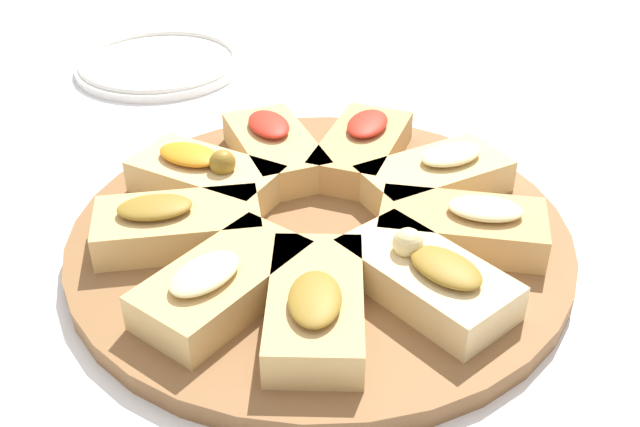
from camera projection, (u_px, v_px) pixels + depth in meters
ground_plane at (320, 245)px, 0.64m from camera, size 3.00×3.00×0.00m
serving_board at (320, 237)px, 0.63m from camera, size 0.42×0.42×0.02m
focaccia_slice_0 at (362, 148)px, 0.71m from camera, size 0.12×0.15×0.04m
focaccia_slice_1 at (274, 148)px, 0.71m from camera, size 0.15×0.11×0.04m
focaccia_slice_2 at (205, 176)px, 0.67m from camera, size 0.15×0.11×0.05m
focaccia_slice_3 at (177, 225)px, 0.60m from camera, size 0.13×0.15×0.04m
focaccia_slice_4 at (222, 283)px, 0.54m from camera, size 0.09×0.14×0.04m
focaccia_slice_5 at (316, 305)px, 0.52m from camera, size 0.14×0.14×0.04m
focaccia_slice_6 at (424, 278)px, 0.55m from camera, size 0.13×0.07×0.05m
focaccia_slice_7 at (463, 226)px, 0.60m from camera, size 0.14×0.13×0.04m
focaccia_slice_8 at (435, 177)px, 0.67m from camera, size 0.09×0.14×0.04m
plate_right at (159, 63)px, 0.95m from camera, size 0.21×0.21×0.02m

